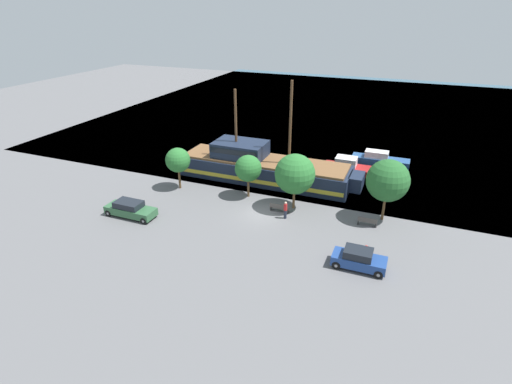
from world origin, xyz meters
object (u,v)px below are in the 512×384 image
object	(u,v)px
parked_car_curb_mid	(359,259)
pirate_ship	(262,167)
fire_hydrant	(366,249)
bench_promenade_west	(279,208)
moored_boat_outer	(348,167)
bench_promenade_east	(367,222)
pedestrian_walking_near	(285,210)
parked_car_curb_front	(130,209)
moored_boat_dockside	(379,160)

from	to	relation	value
parked_car_curb_mid	pirate_ship	bearing A→B (deg)	134.70
fire_hydrant	bench_promenade_west	size ratio (longest dim) A/B	0.42
moored_boat_outer	parked_car_curb_mid	bearing A→B (deg)	-77.69
bench_promenade_west	pirate_ship	bearing A→B (deg)	123.14
parked_car_curb_mid	fire_hydrant	size ratio (longest dim) A/B	5.31
fire_hydrant	bench_promenade_east	bearing A→B (deg)	96.54
pirate_ship	pedestrian_walking_near	xyz separation A→B (m)	(5.41, -7.82, -0.64)
pirate_ship	bench_promenade_west	distance (m)	8.20
parked_car_curb_front	bench_promenade_west	xyz separation A→B (m)	(12.84, 6.10, -0.31)
parked_car_curb_mid	parked_car_curb_front	bearing A→B (deg)	179.30
pedestrian_walking_near	pirate_ship	bearing A→B (deg)	124.66
moored_boat_outer	bench_promenade_east	world-z (taller)	moored_boat_outer
pedestrian_walking_near	moored_boat_dockside	bearing A→B (deg)	68.75
moored_boat_outer	bench_promenade_west	size ratio (longest dim) A/B	3.32
bench_promenade_east	pirate_ship	bearing A→B (deg)	153.51
moored_boat_dockside	moored_boat_outer	size ratio (longest dim) A/B	1.13
moored_boat_dockside	moored_boat_outer	bearing A→B (deg)	-133.27
fire_hydrant	bench_promenade_west	distance (m)	9.79
moored_boat_dockside	fire_hydrant	size ratio (longest dim) A/B	9.04
pirate_ship	fire_hydrant	bearing A→B (deg)	-39.47
moored_boat_dockside	parked_car_curb_mid	size ratio (longest dim) A/B	1.70
moored_boat_dockside	parked_car_curb_mid	distance (m)	22.56
moored_boat_dockside	fire_hydrant	bearing A→B (deg)	-86.56
pirate_ship	parked_car_curb_front	size ratio (longest dim) A/B	4.22
moored_boat_dockside	parked_car_curb_mid	xyz separation A→B (m)	(0.94, -22.54, 0.06)
moored_boat_dockside	bench_promenade_west	bearing A→B (deg)	-115.30
parked_car_curb_front	moored_boat_dockside	bearing A→B (deg)	47.40
moored_boat_dockside	parked_car_curb_front	bearing A→B (deg)	-132.60
fire_hydrant	pedestrian_walking_near	size ratio (longest dim) A/B	0.44
parked_car_curb_front	bench_promenade_east	bearing A→B (deg)	17.14
parked_car_curb_mid	bench_promenade_west	distance (m)	10.69
fire_hydrant	pedestrian_walking_near	world-z (taller)	pedestrian_walking_near
bench_promenade_east	bench_promenade_west	size ratio (longest dim) A/B	0.93
parked_car_curb_front	fire_hydrant	world-z (taller)	parked_car_curb_front
fire_hydrant	bench_promenade_east	distance (m)	4.62
fire_hydrant	bench_promenade_east	xyz separation A→B (m)	(-0.53, 4.59, 0.03)
pedestrian_walking_near	moored_boat_outer	bearing A→B (deg)	75.92
moored_boat_outer	parked_car_curb_front	distance (m)	25.55
parked_car_curb_front	parked_car_curb_mid	world-z (taller)	parked_car_curb_mid
fire_hydrant	pedestrian_walking_near	distance (m)	8.52
bench_promenade_east	pedestrian_walking_near	world-z (taller)	pedestrian_walking_near
bench_promenade_east	bench_promenade_west	xyz separation A→B (m)	(-8.34, -0.43, 0.00)
pirate_ship	parked_car_curb_mid	bearing A→B (deg)	-45.30
moored_boat_outer	bench_promenade_east	bearing A→B (deg)	-72.31
moored_boat_outer	bench_promenade_west	world-z (taller)	moored_boat_outer
fire_hydrant	bench_promenade_west	bearing A→B (deg)	154.90
moored_boat_outer	pedestrian_walking_near	bearing A→B (deg)	-104.08
pedestrian_walking_near	fire_hydrant	bearing A→B (deg)	-21.67
parked_car_curb_front	fire_hydrant	bearing A→B (deg)	5.12
pirate_ship	parked_car_curb_mid	distance (m)	18.54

